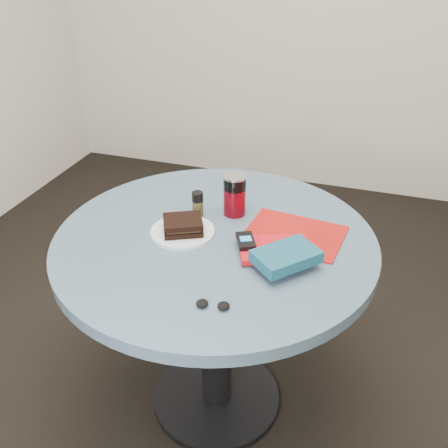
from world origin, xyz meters
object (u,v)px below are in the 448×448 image
(magazine, at_px, (294,234))
(headphones, at_px, (213,305))
(mp3_player, at_px, (246,241))
(table, at_px, (215,278))
(plate, at_px, (183,232))
(novel, at_px, (286,256))
(sandwich, at_px, (183,225))
(pepper_grinder, at_px, (198,204))
(soda_can, at_px, (235,195))
(red_book, at_px, (275,249))

(magazine, xyz_separation_m, headphones, (-0.13, -0.40, 0.01))
(mp3_player, bearing_deg, magazine, 45.29)
(table, xyz_separation_m, headphones, (0.10, -0.32, 0.17))
(plate, distance_m, novel, 0.35)
(sandwich, bearing_deg, plate, 142.31)
(novel, bearing_deg, pepper_grinder, 101.46)
(magazine, bearing_deg, soda_can, 168.75)
(magazine, relative_size, mp3_player, 2.98)
(plate, bearing_deg, pepper_grinder, 87.37)
(table, distance_m, red_book, 0.27)
(soda_can, bearing_deg, table, -96.12)
(sandwich, bearing_deg, headphones, -56.09)
(sandwich, distance_m, headphones, 0.36)
(table, bearing_deg, pepper_grinder, 132.07)
(pepper_grinder, relative_size, magazine, 0.29)
(soda_can, height_order, headphones, soda_can)
(red_book, relative_size, novel, 1.17)
(magazine, bearing_deg, novel, -80.42)
(sandwich, height_order, headphones, sandwich)
(table, bearing_deg, headphones, -71.95)
(novel, height_order, mp3_player, novel)
(table, xyz_separation_m, mp3_player, (0.11, -0.04, 0.19))
(plate, height_order, pepper_grinder, pepper_grinder)
(soda_can, relative_size, headphones, 1.54)
(soda_can, bearing_deg, novel, -47.92)
(mp3_player, xyz_separation_m, headphones, (-0.01, -0.28, -0.02))
(table, bearing_deg, soda_can, 83.88)
(soda_can, height_order, magazine, soda_can)
(mp3_player, distance_m, headphones, 0.28)
(red_book, bearing_deg, magazine, 51.75)
(novel, bearing_deg, plate, 119.27)
(pepper_grinder, xyz_separation_m, mp3_player, (0.20, -0.14, -0.01))
(sandwich, distance_m, mp3_player, 0.21)
(sandwich, distance_m, pepper_grinder, 0.13)
(plate, distance_m, mp3_player, 0.21)
(plate, distance_m, red_book, 0.30)
(novel, bearing_deg, magazine, 45.37)
(soda_can, distance_m, magazine, 0.24)
(red_book, bearing_deg, table, 149.69)
(plate, xyz_separation_m, magazine, (0.33, 0.10, -0.00))
(soda_can, bearing_deg, plate, -124.38)
(headphones, bearing_deg, mp3_player, 88.76)
(table, distance_m, pepper_grinder, 0.25)
(plate, height_order, mp3_player, mp3_player)
(magazine, relative_size, novel, 1.67)
(magazine, distance_m, headphones, 0.42)
(sandwich, bearing_deg, soda_can, 56.81)
(novel, relative_size, mp3_player, 1.78)
(plate, xyz_separation_m, sandwich, (0.00, -0.00, 0.03))
(magazine, height_order, red_book, red_book)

